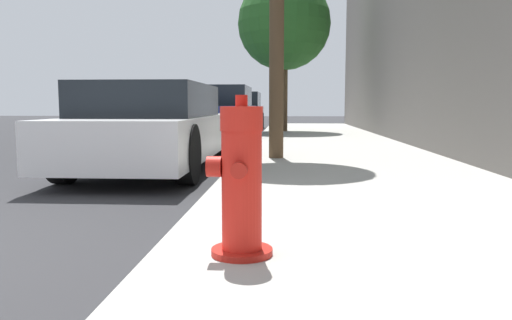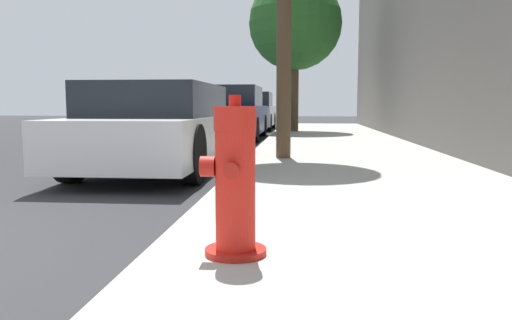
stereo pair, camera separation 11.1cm
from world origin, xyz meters
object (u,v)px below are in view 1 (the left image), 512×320
Objects in this scene: parked_car_far at (237,112)px; parked_car_mid at (221,114)px; parked_car_near at (155,127)px; fire_hydrant at (241,183)px; street_tree_far at (284,24)px.

parked_car_mid is at bearing -89.16° from parked_car_far.
parked_car_near is at bearing -89.97° from parked_car_far.
fire_hydrant is 0.20× the size of parked_car_mid.
parked_car_near is at bearing -90.63° from parked_car_mid.
parked_car_far is at bearing 118.43° from street_tree_far.
parked_car_far is at bearing 95.89° from fire_hydrant.
street_tree_far is at bearing 89.52° from fire_hydrant.
parked_car_mid reaches higher than parked_car_far.
fire_hydrant is 0.18× the size of street_tree_far.
parked_car_mid is (0.07, 6.56, 0.08)m from parked_car_near.
street_tree_far reaches higher than parked_car_near.
parked_car_mid is at bearing 98.28° from fire_hydrant.
fire_hydrant is 11.16m from parked_car_mid.
street_tree_far is at bearing -61.57° from parked_car_far.
fire_hydrant is at bearing -84.11° from parked_car_far.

